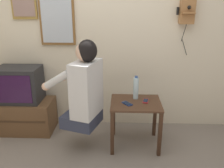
# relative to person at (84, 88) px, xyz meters

# --- Properties ---
(wall_back) EXTENTS (6.80, 0.05, 2.55)m
(wall_back) POSITION_rel_person_xyz_m (0.11, 0.67, 0.52)
(wall_back) COLOR beige
(wall_back) RESTS_ON ground_plane
(side_table) EXTENTS (0.57, 0.47, 0.55)m
(side_table) POSITION_rel_person_xyz_m (0.56, 0.12, -0.32)
(side_table) COLOR #422819
(side_table) RESTS_ON ground_plane
(person) EXTENTS (0.63, 0.55, 0.96)m
(person) POSITION_rel_person_xyz_m (0.00, 0.00, 0.00)
(person) COLOR #2D3347
(person) RESTS_ON ground_plane
(tv_stand) EXTENTS (0.75, 0.42, 0.42)m
(tv_stand) POSITION_rel_person_xyz_m (-0.87, 0.39, -0.54)
(tv_stand) COLOR brown
(tv_stand) RESTS_ON ground_plane
(television) EXTENTS (0.53, 0.37, 0.44)m
(television) POSITION_rel_person_xyz_m (-0.89, 0.41, -0.12)
(television) COLOR #232326
(television) RESTS_ON tv_stand
(wall_phone_antique) EXTENTS (0.21, 0.18, 0.75)m
(wall_phone_antique) POSITION_rel_person_xyz_m (1.16, 0.58, 0.79)
(wall_phone_antique) COLOR #9E6B3D
(wall_mirror) EXTENTS (0.43, 0.03, 0.61)m
(wall_mirror) POSITION_rel_person_xyz_m (-0.41, 0.62, 0.66)
(wall_mirror) COLOR brown
(cell_phone_held) EXTENTS (0.12, 0.14, 0.01)m
(cell_phone_held) POSITION_rel_person_xyz_m (0.46, 0.06, -0.20)
(cell_phone_held) COLOR navy
(cell_phone_held) RESTS_ON side_table
(cell_phone_spare) EXTENTS (0.08, 0.13, 0.01)m
(cell_phone_spare) POSITION_rel_person_xyz_m (0.68, 0.14, -0.20)
(cell_phone_spare) COLOR maroon
(cell_phone_spare) RESTS_ON side_table
(water_bottle) EXTENTS (0.06, 0.06, 0.28)m
(water_bottle) POSITION_rel_person_xyz_m (0.57, 0.22, -0.07)
(water_bottle) COLOR silver
(water_bottle) RESTS_ON side_table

